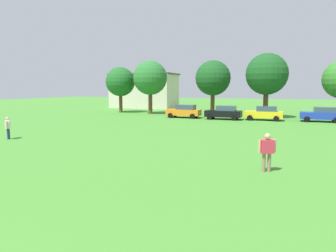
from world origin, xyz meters
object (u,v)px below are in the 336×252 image
adult_bystander (267,149)px  tree_far_left (120,82)px  parked_car_yellow_2 (264,113)px  tree_center_right (267,74)px  parked_car_orange_0 (184,111)px  parked_car_black_1 (224,112)px  bystander_near_trees (8,126)px  parked_car_blue_3 (322,114)px  tree_center_left (213,78)px  tree_left (150,78)px

adult_bystander → tree_far_left: bearing=-77.6°
parked_car_yellow_2 → tree_center_right: (-0.09, 3.18, 4.64)m
parked_car_orange_0 → parked_car_black_1: size_ratio=1.00×
parked_car_yellow_2 → bystander_near_trees: bearing=50.7°
bystander_near_trees → tree_far_left: size_ratio=0.24×
parked_car_blue_3 → tree_center_left: size_ratio=0.56×
parked_car_orange_0 → parked_car_yellow_2: bearing=-176.9°
parked_car_blue_3 → tree_far_left: 28.29m
tree_left → adult_bystander: bearing=-55.9°
parked_car_orange_0 → tree_center_right: (9.69, 3.71, 4.64)m
bystander_near_trees → parked_car_black_1: parked_car_black_1 is taller
tree_left → bystander_near_trees: bearing=-91.5°
tree_center_right → parked_car_orange_0: bearing=-159.0°
parked_car_black_1 → tree_far_left: tree_far_left is taller
parked_car_black_1 → tree_center_left: tree_center_left is taller
tree_left → tree_far_left: bearing=173.3°
adult_bystander → tree_far_left: tree_far_left is taller
adult_bystander → tree_left: bearing=-84.2°
parked_car_orange_0 → tree_left: size_ratio=0.56×
parked_car_yellow_2 → tree_left: bearing=-11.7°
adult_bystander → tree_center_left: bearing=-100.6°
tree_center_left → tree_left: bearing=-171.7°
bystander_near_trees → tree_center_right: bearing=-72.3°
parked_car_blue_3 → tree_center_left: tree_center_left is taller
adult_bystander → tree_center_right: (-1.62, 26.18, 4.45)m
bystander_near_trees → parked_car_yellow_2: parked_car_yellow_2 is taller
parked_car_orange_0 → parked_car_blue_3: size_ratio=1.00×
tree_center_left → tree_center_right: tree_center_right is taller
parked_car_orange_0 → tree_left: tree_left is taller
tree_left → tree_center_left: size_ratio=1.02×
tree_center_left → tree_center_right: (7.21, -1.53, 0.36)m
parked_car_yellow_2 → tree_left: 17.22m
parked_car_yellow_2 → tree_center_left: 9.69m
parked_car_orange_0 → parked_car_blue_3: bearing=-176.1°
parked_car_yellow_2 → parked_car_orange_0: bearing=3.1°
parked_car_black_1 → parked_car_yellow_2: same height
adult_bystander → parked_car_orange_0: size_ratio=0.41×
parked_car_black_1 → parked_car_blue_3: bearing=-173.0°
tree_center_left → parked_car_black_1: bearing=-64.0°
parked_car_blue_3 → tree_left: bearing=-7.2°
adult_bystander → parked_car_blue_3: bearing=-129.3°
tree_center_right → tree_left: bearing=179.3°
parked_car_black_1 → parked_car_blue_3: 10.85m
parked_car_yellow_2 → tree_far_left: bearing=-10.5°
adult_bystander → tree_left: tree_left is taller
adult_bystander → parked_car_blue_3: size_ratio=0.41×
parked_car_blue_3 → tree_center_left: 14.70m
bystander_near_trees → tree_left: (0.63, 24.11, 4.25)m
bystander_near_trees → parked_car_black_1: bearing=-68.8°
parked_car_orange_0 → tree_far_left: tree_far_left is taller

